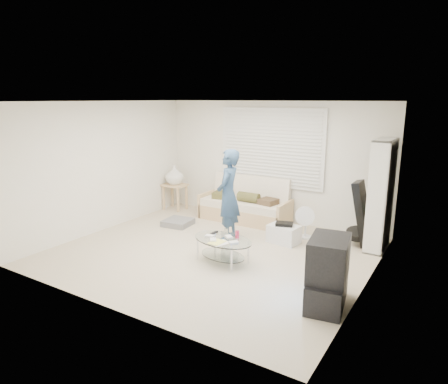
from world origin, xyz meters
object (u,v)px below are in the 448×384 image
Objects in this scene: bookshelf at (380,195)px; coffee_table at (223,243)px; tv_unit at (328,273)px; futon_sofa at (245,206)px.

bookshelf is 2.82m from coffee_table.
coffee_table is (-1.82, 0.46, -0.12)m from tv_unit.
tv_unit is at bearing -45.25° from futon_sofa.
tv_unit reaches higher than coffee_table.
bookshelf reaches higher than coffee_table.
bookshelf is at bearing -4.64° from futon_sofa.
tv_unit is 0.79× the size of coffee_table.
futon_sofa is 1.70× the size of coffee_table.
tv_unit is at bearing -14.30° from coffee_table.
coffee_table is at bearing -70.26° from futon_sofa.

